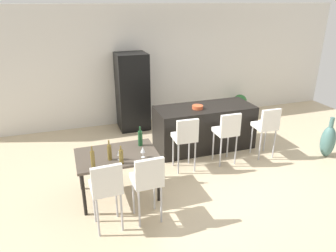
{
  "coord_description": "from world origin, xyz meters",
  "views": [
    {
      "loc": [
        -2.43,
        -4.81,
        2.98
      ],
      "look_at": [
        -0.74,
        0.2,
        0.85
      ],
      "focal_mm": 33.66,
      "sensor_mm": 36.0,
      "label": 1
    }
  ],
  "objects_px": {
    "wine_bottle_end": "(140,138)",
    "dining_chair_near": "(106,186)",
    "bar_chair_left": "(185,136)",
    "wine_glass_far": "(119,152)",
    "wine_glass_middle": "(143,150)",
    "refrigerator": "(132,92)",
    "dining_chair_far": "(148,179)",
    "wine_bottle_near": "(110,152)",
    "wine_bottle_right": "(93,159)",
    "floor_vase": "(328,141)",
    "kitchen_island": "(204,127)",
    "dining_table": "(117,158)",
    "potted_plant": "(240,103)",
    "bar_chair_middle": "(227,130)",
    "bar_chair_right": "(267,125)",
    "fruit_bowl": "(198,107)",
    "wine_bottle_left": "(121,157)"
  },
  "relations": [
    {
      "from": "wine_glass_far",
      "to": "potted_plant",
      "type": "distance_m",
      "value": 4.91
    },
    {
      "from": "potted_plant",
      "to": "wine_bottle_near",
      "type": "bearing_deg",
      "value": -143.71
    },
    {
      "from": "dining_chair_near",
      "to": "floor_vase",
      "type": "xyz_separation_m",
      "value": [
        4.53,
        0.8,
        -0.36
      ]
    },
    {
      "from": "wine_bottle_end",
      "to": "floor_vase",
      "type": "xyz_separation_m",
      "value": [
        3.82,
        -0.18,
        -0.54
      ]
    },
    {
      "from": "bar_chair_right",
      "to": "wine_bottle_left",
      "type": "bearing_deg",
      "value": -166.49
    },
    {
      "from": "dining_chair_far",
      "to": "wine_bottle_near",
      "type": "relative_size",
      "value": 3.27
    },
    {
      "from": "kitchen_island",
      "to": "wine_glass_middle",
      "type": "height_order",
      "value": "kitchen_island"
    },
    {
      "from": "wine_glass_middle",
      "to": "dining_table",
      "type": "bearing_deg",
      "value": 147.82
    },
    {
      "from": "kitchen_island",
      "to": "wine_bottle_end",
      "type": "bearing_deg",
      "value": -148.26
    },
    {
      "from": "wine_bottle_near",
      "to": "wine_bottle_right",
      "type": "bearing_deg",
      "value": -148.19
    },
    {
      "from": "wine_bottle_near",
      "to": "fruit_bowl",
      "type": "bearing_deg",
      "value": 32.77
    },
    {
      "from": "dining_chair_far",
      "to": "fruit_bowl",
      "type": "distance_m",
      "value": 2.49
    },
    {
      "from": "wine_bottle_near",
      "to": "dining_chair_near",
      "type": "bearing_deg",
      "value": -103.45
    },
    {
      "from": "bar_chair_left",
      "to": "wine_bottle_near",
      "type": "relative_size",
      "value": 3.27
    },
    {
      "from": "wine_bottle_near",
      "to": "wine_bottle_right",
      "type": "relative_size",
      "value": 0.95
    },
    {
      "from": "bar_chair_left",
      "to": "dining_chair_near",
      "type": "height_order",
      "value": "same"
    },
    {
      "from": "dining_chair_far",
      "to": "wine_bottle_right",
      "type": "distance_m",
      "value": 0.84
    },
    {
      "from": "wine_bottle_right",
      "to": "floor_vase",
      "type": "distance_m",
      "value": 4.68
    },
    {
      "from": "bar_chair_right",
      "to": "potted_plant",
      "type": "distance_m",
      "value": 2.56
    },
    {
      "from": "wine_glass_middle",
      "to": "wine_glass_far",
      "type": "bearing_deg",
      "value": 174.64
    },
    {
      "from": "dining_chair_far",
      "to": "wine_glass_far",
      "type": "relative_size",
      "value": 6.03
    },
    {
      "from": "kitchen_island",
      "to": "bar_chair_middle",
      "type": "xyz_separation_m",
      "value": [
        0.1,
        -0.8,
        0.24
      ]
    },
    {
      "from": "wine_bottle_left",
      "to": "floor_vase",
      "type": "distance_m",
      "value": 4.28
    },
    {
      "from": "wine_bottle_right",
      "to": "wine_glass_far",
      "type": "bearing_deg",
      "value": 16.15
    },
    {
      "from": "wine_glass_far",
      "to": "refrigerator",
      "type": "relative_size",
      "value": 0.09
    },
    {
      "from": "bar_chair_middle",
      "to": "wine_bottle_end",
      "type": "height_order",
      "value": "wine_bottle_end"
    },
    {
      "from": "wine_bottle_left",
      "to": "wine_glass_far",
      "type": "xyz_separation_m",
      "value": [
        -0.01,
        0.13,
        0.01
      ]
    },
    {
      "from": "bar_chair_right",
      "to": "wine_glass_middle",
      "type": "xyz_separation_m",
      "value": [
        -2.66,
        -0.63,
        0.17
      ]
    },
    {
      "from": "fruit_bowl",
      "to": "bar_chair_middle",
      "type": "bearing_deg",
      "value": -67.93
    },
    {
      "from": "wine_bottle_near",
      "to": "floor_vase",
      "type": "xyz_separation_m",
      "value": [
        4.38,
        0.16,
        -0.53
      ]
    },
    {
      "from": "wine_glass_far",
      "to": "refrigerator",
      "type": "distance_m",
      "value": 3.12
    },
    {
      "from": "wine_bottle_end",
      "to": "dining_chair_near",
      "type": "bearing_deg",
      "value": -125.95
    },
    {
      "from": "fruit_bowl",
      "to": "floor_vase",
      "type": "xyz_separation_m",
      "value": [
        2.39,
        -1.12,
        -0.62
      ]
    },
    {
      "from": "kitchen_island",
      "to": "floor_vase",
      "type": "distance_m",
      "value": 2.49
    },
    {
      "from": "kitchen_island",
      "to": "wine_glass_middle",
      "type": "bearing_deg",
      "value": -139.9
    },
    {
      "from": "bar_chair_left",
      "to": "refrigerator",
      "type": "xyz_separation_m",
      "value": [
        -0.43,
        2.4,
        0.22
      ]
    },
    {
      "from": "bar_chair_middle",
      "to": "dining_chair_near",
      "type": "height_order",
      "value": "same"
    },
    {
      "from": "bar_chair_left",
      "to": "wine_glass_middle",
      "type": "distance_m",
      "value": 1.15
    },
    {
      "from": "bar_chair_left",
      "to": "wine_glass_far",
      "type": "height_order",
      "value": "bar_chair_left"
    },
    {
      "from": "dining_table",
      "to": "wine_glass_far",
      "type": "height_order",
      "value": "wine_glass_far"
    },
    {
      "from": "dining_chair_near",
      "to": "kitchen_island",
      "type": "bearing_deg",
      "value": 40.32
    },
    {
      "from": "wine_bottle_end",
      "to": "wine_glass_middle",
      "type": "height_order",
      "value": "wine_bottle_end"
    },
    {
      "from": "dining_table",
      "to": "wine_bottle_near",
      "type": "distance_m",
      "value": 0.28
    },
    {
      "from": "wine_bottle_end",
      "to": "dining_chair_far",
      "type": "bearing_deg",
      "value": -98.4
    },
    {
      "from": "potted_plant",
      "to": "dining_table",
      "type": "bearing_deg",
      "value": -144.24
    },
    {
      "from": "bar_chair_middle",
      "to": "wine_bottle_right",
      "type": "xyz_separation_m",
      "value": [
        -2.55,
        -0.71,
        0.18
      ]
    },
    {
      "from": "wine_glass_far",
      "to": "dining_chair_far",
      "type": "bearing_deg",
      "value": -64.89
    },
    {
      "from": "dining_chair_far",
      "to": "dining_table",
      "type": "bearing_deg",
      "value": 109.9
    },
    {
      "from": "bar_chair_left",
      "to": "wine_bottle_right",
      "type": "bearing_deg",
      "value": -157.32
    },
    {
      "from": "bar_chair_left",
      "to": "potted_plant",
      "type": "bearing_deg",
      "value": 42.99
    }
  ]
}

